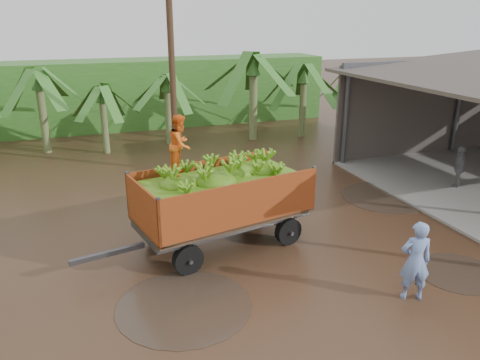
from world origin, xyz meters
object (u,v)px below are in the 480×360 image
Objects in this scene: banana_trailer at (222,197)px; man_blue at (415,261)px; man_grey at (459,167)px; utility_pole at (172,73)px.

man_blue is (3.09, -3.85, -0.44)m from banana_trailer.
man_grey is (6.08, 5.15, -0.12)m from man_blue.
banana_trailer is 4.96m from man_blue.
utility_pole is at bearing -55.19° from man_blue.
utility_pole is at bearing 76.66° from banana_trailer.
banana_trailer is 7.09m from utility_pole.
utility_pole reaches higher than man_grey.
man_blue is 0.24× the size of utility_pole.
banana_trailer is 0.84× the size of utility_pole.
man_blue is 7.97m from man_grey.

